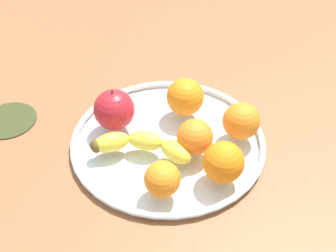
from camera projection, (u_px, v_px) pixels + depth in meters
The scene contains 10 objects.
ground_plane at pixel (168, 151), 88.83cm from camera, with size 161.34×161.34×4.00cm, color brown.
fruit_bowl at pixel (168, 140), 86.89cm from camera, with size 38.97×38.97×1.80cm.
banana at pixel (142, 145), 81.97cm from camera, with size 20.38×8.44×3.77cm.
apple at pixel (113, 111), 85.92cm from camera, with size 8.31×8.31×9.11cm.
orange_center at pixel (185, 97), 89.61cm from camera, with size 7.88×7.88×7.88cm, color orange.
orange_back_right at pixel (195, 137), 81.24cm from camera, with size 6.97×6.97×6.97cm, color orange.
orange_back_left at pixel (162, 179), 73.84cm from camera, with size 6.41×6.41×6.41cm, color orange.
orange_front_right at pixel (224, 162), 76.05cm from camera, with size 7.51×7.51×7.51cm, color orange.
orange_front_left at pixel (241, 121), 84.32cm from camera, with size 7.39×7.39×7.39cm, color orange.
ambient_coaster at pixel (8, 120), 92.55cm from camera, with size 11.97×11.97×0.60cm, color #333A1C.
Camera 1 is at (-19.85, 59.63, 60.98)cm, focal length 46.25 mm.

